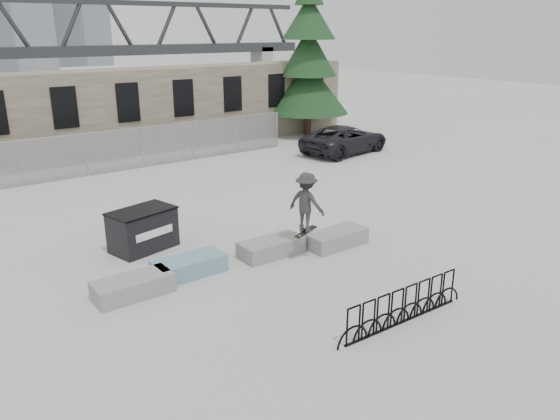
# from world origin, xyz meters

# --- Properties ---
(ground) EXTENTS (120.00, 120.00, 0.00)m
(ground) POSITION_xyz_m (0.00, 0.00, 0.00)
(ground) COLOR #B9B9B4
(ground) RESTS_ON ground
(stone_wall) EXTENTS (36.00, 2.58, 4.50)m
(stone_wall) POSITION_xyz_m (0.00, 16.24, 2.26)
(stone_wall) COLOR #675F4C
(stone_wall) RESTS_ON ground
(chainlink_fence) EXTENTS (22.06, 0.06, 2.02)m
(chainlink_fence) POSITION_xyz_m (-0.00, 12.50, 1.04)
(chainlink_fence) COLOR gray
(chainlink_fence) RESTS_ON ground
(planter_far_left) EXTENTS (2.00, 0.90, 0.50)m
(planter_far_left) POSITION_xyz_m (-3.10, -0.18, 0.27)
(planter_far_left) COLOR gray
(planter_far_left) RESTS_ON ground
(planter_center_left) EXTENTS (2.00, 0.90, 0.50)m
(planter_center_left) POSITION_xyz_m (-1.34, 0.10, 0.27)
(planter_center_left) COLOR teal
(planter_center_left) RESTS_ON ground
(planter_center_right) EXTENTS (2.00, 0.90, 0.50)m
(planter_center_right) POSITION_xyz_m (1.30, -0.18, 0.27)
(planter_center_right) COLOR gray
(planter_center_right) RESTS_ON ground
(planter_offset) EXTENTS (2.00, 0.90, 0.50)m
(planter_offset) POSITION_xyz_m (3.37, -0.82, 0.27)
(planter_offset) COLOR gray
(planter_offset) RESTS_ON ground
(dumpster) EXTENTS (2.17, 1.59, 1.29)m
(dumpster) POSITION_xyz_m (-1.59, 2.61, 0.65)
(dumpster) COLOR black
(dumpster) RESTS_ON ground
(bike_rack) EXTENTS (4.04, 0.18, 0.90)m
(bike_rack) POSITION_xyz_m (1.37, -5.27, 0.44)
(bike_rack) COLOR black
(bike_rack) RESTS_ON ground
(spruce_tree) EXTENTS (5.19, 5.19, 11.50)m
(spruce_tree) POSITION_xyz_m (14.96, 14.53, 4.61)
(spruce_tree) COLOR #38281E
(spruce_tree) RESTS_ON ground
(truss_bridge) EXTENTS (70.00, 3.00, 9.80)m
(truss_bridge) POSITION_xyz_m (10.00, 55.00, 4.13)
(truss_bridge) COLOR #2D3033
(truss_bridge) RESTS_ON ground
(suv) EXTENTS (5.75, 3.24, 1.52)m
(suv) POSITION_xyz_m (13.05, 8.99, 0.76)
(suv) COLOR black
(suv) RESTS_ON ground
(skateboarder) EXTENTS (0.98, 1.29, 1.88)m
(skateboarder) POSITION_xyz_m (1.96, -1.00, 1.76)
(skateboarder) COLOR #2B2B2E
(skateboarder) RESTS_ON ground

